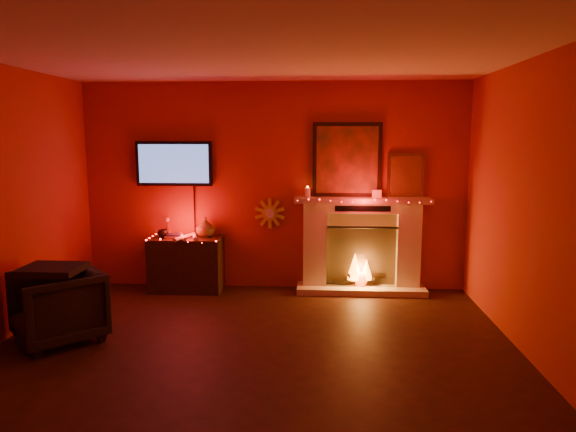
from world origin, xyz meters
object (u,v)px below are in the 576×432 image
sunburst_clock (270,213)px  console_table (187,261)px  tv (174,164)px  armchair (58,306)px  fireplace (361,236)px

sunburst_clock → console_table: bearing=-168.5°
tv → armchair: bearing=-108.5°
fireplace → sunburst_clock: bearing=175.6°
fireplace → console_table: size_ratio=2.27×
sunburst_clock → armchair: (-1.90, -1.97, -0.64)m
fireplace → tv: size_ratio=1.76×
sunburst_clock → fireplace: bearing=-4.4°
tv → console_table: (0.18, -0.19, -1.26)m
tv → sunburst_clock: 1.41m
console_table → armchair: console_table is taller
console_table → armchair: 1.94m
fireplace → armchair: bearing=-148.6°
sunburst_clock → console_table: (-1.07, -0.22, -0.61)m
sunburst_clock → console_table: size_ratio=0.42×
console_table → fireplace: bearing=3.2°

